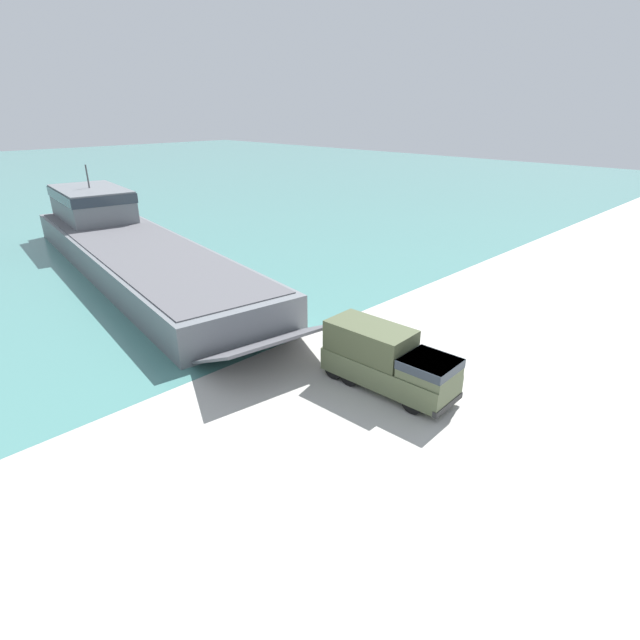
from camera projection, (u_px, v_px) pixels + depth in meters
The scene contains 4 objects.
ground_plane at pixel (360, 353), 30.50m from camera, with size 240.00×240.00×0.00m, color #B7B5AD.
landing_craft at pixel (126, 242), 47.07m from camera, with size 14.39×45.40×8.26m.
military_truck at pixel (387, 360), 26.04m from camera, with size 2.88×7.45×3.29m.
soldier_on_ramp at pixel (410, 356), 27.88m from camera, with size 0.41×0.50×1.79m.
Camera 1 is at (-21.01, -17.53, 13.84)m, focal length 28.00 mm.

